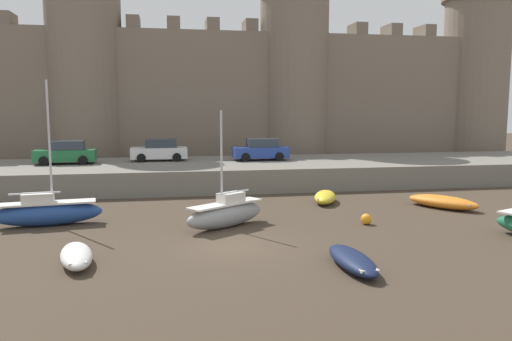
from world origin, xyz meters
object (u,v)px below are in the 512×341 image
Objects in this scene: rowboat_foreground_centre at (352,260)px; car_quay_centre_east at (261,150)px; rowboat_midflat_right at (443,202)px; rowboat_near_channel_left at (76,255)px; mooring_buoy_off_centre at (366,219)px; car_quay_east at (159,150)px; sailboat_near_channel_right at (226,213)px; rowboat_foreground_left at (325,197)px; sailboat_foreground_right at (47,212)px; car_quay_centre_west at (66,153)px.

car_quay_centre_east reaches higher than rowboat_foreground_centre.
rowboat_midflat_right is 19.29m from rowboat_near_channel_left.
mooring_buoy_off_centre is 0.13× the size of car_quay_east.
mooring_buoy_off_centre is at bearing -58.67° from car_quay_east.
sailboat_near_channel_right is 7.42m from rowboat_near_channel_left.
car_quay_centre_east is (4.38, 14.35, 1.68)m from sailboat_near_channel_right.
mooring_buoy_off_centre is (12.37, 3.93, -0.08)m from rowboat_near_channel_left.
car_quay_centre_east reaches higher than rowboat_midflat_right.
rowboat_near_channel_left is at bearing -141.65° from sailboat_near_channel_right.
rowboat_midflat_right is at bearing 27.40° from mooring_buoy_off_centre.
rowboat_foreground_centre is at bearing -103.64° from rowboat_foreground_left.
sailboat_near_channel_right is 7.98m from rowboat_foreground_left.
car_quay_east is (2.69, 19.83, 2.00)m from rowboat_near_channel_left.
rowboat_near_channel_left is at bearing 167.39° from rowboat_foreground_centre.
rowboat_midflat_right is 0.99× the size of car_quay_centre_east.
car_quay_centre_east is (-7.84, 12.09, 1.97)m from rowboat_midflat_right.
rowboat_foreground_centre is at bearing -12.61° from rowboat_near_channel_left.
car_quay_east is at bearing 69.38° from sailboat_foreground_right.
car_quay_centre_east and car_quay_east have the same top height.
sailboat_near_channel_right reaches higher than mooring_buoy_off_centre.
sailboat_foreground_right is 14.47m from rowboat_foreground_centre.
rowboat_foreground_left is at bearing -47.67° from car_quay_east.
rowboat_foreground_left is (-5.88, 2.58, -0.00)m from rowboat_midflat_right.
car_quay_east is at bearing 101.58° from sailboat_near_channel_right.
car_quay_centre_west reaches higher than rowboat_foreground_left.
car_quay_centre_east reaches higher than rowboat_foreground_left.
sailboat_foreground_right is at bearing 110.29° from rowboat_near_channel_left.
sailboat_near_channel_right reaches higher than rowboat_foreground_left.
car_quay_centre_east is 7.55m from car_quay_east.
car_quay_east reaches higher than mooring_buoy_off_centre.
sailboat_near_channel_right reaches higher than rowboat_foreground_centre.
sailboat_near_channel_right is 1.61× the size of rowboat_foreground_left.
car_quay_centre_east is 1.00× the size of car_quay_east.
car_quay_centre_west is at bearing -179.66° from car_quay_centre_east.
rowboat_foreground_left is at bearing 37.40° from sailboat_near_channel_right.
rowboat_near_channel_left is 0.77× the size of car_quay_centre_east.
car_quay_east is (5.05, 13.43, 1.68)m from sailboat_foreground_right.
sailboat_foreground_right is at bearing -168.16° from rowboat_foreground_left.
rowboat_foreground_left is 0.80× the size of car_quay_centre_west.
rowboat_midflat_right is at bearing 45.89° from rowboat_foreground_centre.
sailboat_foreground_right is 1.90× the size of rowboat_foreground_centre.
car_quay_east reaches higher than rowboat_foreground_centre.
sailboat_foreground_right is 20.41m from rowboat_midflat_right.
car_quay_centre_west and car_quay_centre_east have the same top height.
rowboat_foreground_centre is at bearing -134.11° from rowboat_midflat_right.
rowboat_near_channel_left is 0.77× the size of car_quay_centre_west.
rowboat_foreground_centre is (3.54, -6.69, -0.36)m from sailboat_near_channel_right.
mooring_buoy_off_centre is at bearing -81.74° from car_quay_centre_east.
car_quay_centre_west reaches higher than mooring_buoy_off_centre.
rowboat_midflat_right is at bearing 10.51° from sailboat_near_channel_right.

